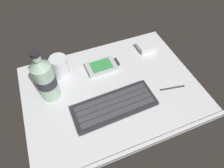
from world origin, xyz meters
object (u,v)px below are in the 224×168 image
water_bottle (45,79)px  stylus_pen (173,87)px  keyboard (115,106)px  handheld_device (103,66)px  juice_cup (60,67)px  charger_block (146,47)px

water_bottle → stylus_pen: water_bottle is taller
keyboard → stylus_pen: 23.16cm
water_bottle → stylus_pen: (42.32, -13.68, -8.66)cm
handheld_device → juice_cup: 16.79cm
stylus_pen → keyboard: bearing=-171.4°
keyboard → charger_block: size_ratio=4.19×
charger_block → handheld_device: bearing=-171.3°
handheld_device → water_bottle: water_bottle is taller
handheld_device → charger_block: charger_block is taller
keyboard → handheld_device: 19.16cm
juice_cup → charger_block: bearing=0.7°
stylus_pen → handheld_device: bearing=146.3°
water_bottle → charger_block: 44.72cm
juice_cup → handheld_device: bearing=-9.6°
keyboard → water_bottle: 24.65cm
keyboard → handheld_device: bearing=81.9°
handheld_device → juice_cup: (-16.25, 2.76, 3.18)cm
stylus_pen → charger_block: bearing=98.0°
keyboard → water_bottle: water_bottle is taller
charger_block → stylus_pen: (-0.77, -22.75, -0.85)cm
juice_cup → water_bottle: (-5.64, -8.59, 5.10)cm
keyboard → juice_cup: size_ratio=3.45×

